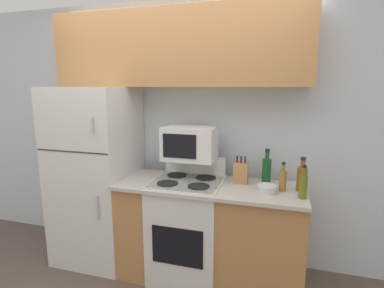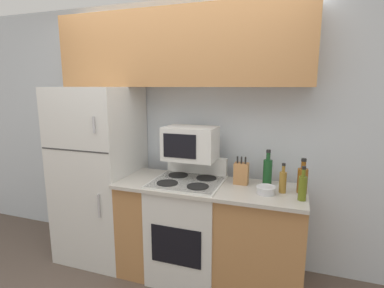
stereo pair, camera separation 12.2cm
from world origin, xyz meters
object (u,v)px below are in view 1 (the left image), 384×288
object	(u,v)px
bottle_olive_oil	(303,185)
bottle_whiskey	(302,178)
refrigerator	(96,175)
knife_block	(241,173)
bowl	(267,188)
stove	(187,227)
bottle_vinegar	(283,180)
bottle_wine_green	(267,169)
microwave	(190,143)

from	to	relation	value
bottle_olive_oil	bottle_whiskey	size ratio (longest dim) A/B	0.93
refrigerator	knife_block	bearing A→B (deg)	1.66
bottle_olive_oil	bowl	bearing A→B (deg)	168.82
stove	bottle_vinegar	distance (m)	0.96
refrigerator	bottle_olive_oil	xyz separation A→B (m)	(1.92, -0.19, 0.14)
stove	knife_block	xyz separation A→B (m)	(0.45, 0.11, 0.52)
stove	refrigerator	bearing A→B (deg)	175.71
bottle_vinegar	bottle_wine_green	bearing A→B (deg)	125.63
bottle_olive_oil	bottle_vinegar	world-z (taller)	bottle_olive_oil
microwave	knife_block	distance (m)	0.52
bottle_olive_oil	bottle_vinegar	xyz separation A→B (m)	(-0.15, 0.12, -0.01)
microwave	bottle_whiskey	xyz separation A→B (m)	(0.96, -0.06, -0.22)
bottle_wine_green	bottle_olive_oil	bearing A→B (deg)	-47.97
microwave	bottle_vinegar	xyz separation A→B (m)	(0.82, -0.11, -0.23)
knife_block	bottle_wine_green	distance (m)	0.23
stove	bottle_olive_oil	bearing A→B (deg)	-7.05
knife_block	bottle_vinegar	world-z (taller)	knife_block
refrigerator	bottle_vinegar	xyz separation A→B (m)	(1.78, -0.07, 0.13)
bottle_wine_green	bottle_olive_oil	size ratio (longest dim) A/B	1.15
refrigerator	bowl	bearing A→B (deg)	-4.76
knife_block	bottle_vinegar	bearing A→B (deg)	-17.31
refrigerator	knife_block	xyz separation A→B (m)	(1.43, 0.04, 0.13)
bottle_wine_green	bottle_vinegar	size ratio (longest dim) A/B	1.25
knife_block	bowl	distance (m)	0.30
bottle_vinegar	bottle_whiskey	bearing A→B (deg)	17.76
bottle_wine_green	knife_block	bearing A→B (deg)	-159.11
microwave	bowl	bearing A→B (deg)	-14.68
bottle_wine_green	bottle_whiskey	bearing A→B (deg)	-26.88
bowl	refrigerator	bearing A→B (deg)	175.24
refrigerator	bottle_whiskey	xyz separation A→B (m)	(1.92, -0.02, 0.15)
bottle_whiskey	bottle_vinegar	distance (m)	0.15
bowl	bottle_wine_green	world-z (taller)	bottle_wine_green
knife_block	bottle_vinegar	distance (m)	0.37
stove	bowl	xyz separation A→B (m)	(0.68, -0.06, 0.46)
bottle_wine_green	bottle_vinegar	bearing A→B (deg)	-54.37
microwave	bottle_wine_green	size ratio (longest dim) A/B	1.55
bottle_vinegar	stove	bearing A→B (deg)	-179.61
microwave	bottle_olive_oil	world-z (taller)	microwave
stove	knife_block	world-z (taller)	knife_block
bottle_whiskey	stove	bearing A→B (deg)	-176.84
bottle_vinegar	bottle_olive_oil	bearing A→B (deg)	-40.11
knife_block	bowl	size ratio (longest dim) A/B	1.57
bowl	bottle_vinegar	world-z (taller)	bottle_vinegar
knife_block	bottle_wine_green	bearing A→B (deg)	20.89
stove	microwave	xyz separation A→B (m)	(-0.01, 0.12, 0.76)
microwave	bottle_whiskey	world-z (taller)	microwave
knife_block	bowl	xyz separation A→B (m)	(0.23, -0.18, -0.06)
bowl	bottle_olive_oil	size ratio (longest dim) A/B	0.60
refrigerator	bottle_wine_green	world-z (taller)	refrigerator
stove	microwave	distance (m)	0.77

